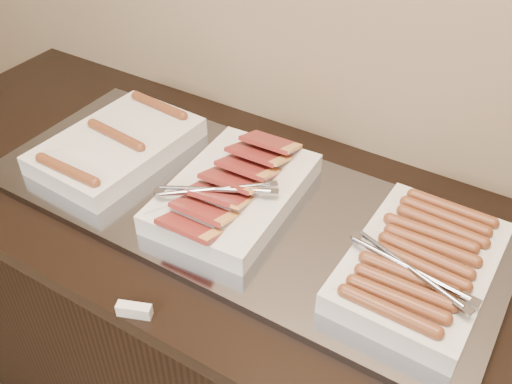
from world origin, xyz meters
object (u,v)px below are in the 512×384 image
at_px(counter, 247,332).
at_px(dish_right, 420,264).
at_px(warming_tray, 237,205).
at_px(dish_left, 117,145).
at_px(dish_center, 233,190).

height_order(counter, dish_right, dish_right).
bearing_deg(dish_right, counter, -179.51).
distance_m(warming_tray, dish_left, 0.36).
distance_m(counter, warming_tray, 0.46).
distance_m(warming_tray, dish_right, 0.43).
distance_m(warming_tray, dish_center, 0.04).
distance_m(dish_center, dish_right, 0.44).
bearing_deg(counter, warming_tray, 180.00).
xyz_separation_m(warming_tray, dish_center, (-0.01, -0.00, 0.04)).
bearing_deg(counter, dish_center, -173.21).
bearing_deg(warming_tray, dish_right, -0.44).
bearing_deg(warming_tray, counter, 0.00).
relative_size(dish_left, dish_center, 0.98).
bearing_deg(dish_center, dish_left, 176.01).
xyz_separation_m(warming_tray, dish_left, (-0.36, -0.00, 0.04)).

